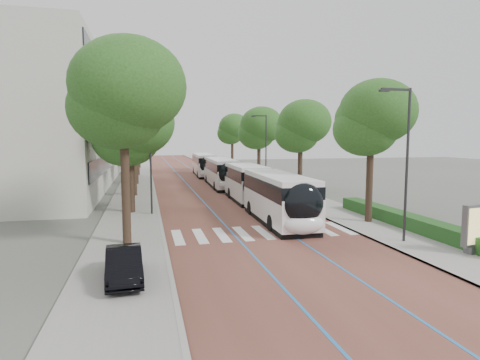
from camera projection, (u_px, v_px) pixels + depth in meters
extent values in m
plane|color=#51544C|center=(265.00, 237.00, 22.65)|extent=(160.00, 160.00, 0.00)
cube|color=brown|center=(189.00, 174.00, 61.35)|extent=(11.00, 140.00, 0.02)
cube|color=gray|center=(138.00, 175.00, 59.62)|extent=(4.00, 140.00, 0.12)
cube|color=gray|center=(236.00, 173.00, 63.07)|extent=(4.00, 140.00, 0.12)
cube|color=gray|center=(151.00, 175.00, 60.06)|extent=(0.20, 140.00, 0.14)
cube|color=gray|center=(225.00, 173.00, 62.63)|extent=(0.20, 140.00, 0.14)
cube|color=silver|center=(178.00, 237.00, 22.51)|extent=(0.55, 3.60, 0.01)
cube|color=silver|center=(200.00, 236.00, 22.80)|extent=(0.55, 3.60, 0.01)
cube|color=silver|center=(222.00, 235.00, 23.09)|extent=(0.55, 3.60, 0.01)
cube|color=silver|center=(243.00, 233.00, 23.37)|extent=(0.55, 3.60, 0.01)
cube|color=silver|center=(263.00, 232.00, 23.66)|extent=(0.55, 3.60, 0.01)
cube|color=silver|center=(283.00, 231.00, 23.95)|extent=(0.55, 3.60, 0.01)
cube|color=silver|center=(303.00, 230.00, 24.24)|extent=(0.55, 3.60, 0.01)
cube|color=silver|center=(322.00, 229.00, 24.52)|extent=(0.55, 3.60, 0.01)
cube|color=silver|center=(340.00, 228.00, 24.81)|extent=(0.55, 3.60, 0.01)
cube|color=#236AB0|center=(178.00, 175.00, 60.98)|extent=(0.12, 126.00, 0.01)
cube|color=#236AB0|center=(199.00, 174.00, 61.72)|extent=(0.12, 126.00, 0.01)
cube|color=#AEACA1|center=(24.00, 125.00, 44.52)|extent=(18.00, 40.00, 14.00)
cube|color=black|center=(110.00, 160.00, 47.02)|extent=(0.12, 38.00, 1.60)
cube|color=black|center=(109.00, 133.00, 46.69)|extent=(0.12, 38.00, 1.60)
cube|color=black|center=(108.00, 105.00, 46.35)|extent=(0.12, 38.00, 1.60)
cube|color=black|center=(108.00, 78.00, 46.04)|extent=(0.12, 38.00, 1.60)
cube|color=#19481A|center=(406.00, 220.00, 24.69)|extent=(1.20, 14.00, 0.80)
cylinder|color=#29292B|center=(407.00, 166.00, 20.88)|extent=(0.14, 0.14, 8.00)
cube|color=#29292B|center=(396.00, 89.00, 20.29)|extent=(1.70, 0.12, 0.12)
cube|color=#29292B|center=(384.00, 91.00, 20.14)|extent=(0.50, 0.20, 0.10)
cylinder|color=#29292B|center=(266.00, 151.00, 45.07)|extent=(0.14, 0.14, 8.00)
cube|color=#29292B|center=(259.00, 116.00, 44.48)|extent=(1.70, 0.12, 0.12)
cube|color=#29292B|center=(253.00, 116.00, 44.33)|extent=(0.50, 0.20, 0.10)
cylinder|color=#29292B|center=(151.00, 158.00, 28.56)|extent=(0.14, 0.14, 8.00)
cylinder|color=black|center=(126.00, 194.00, 20.64)|extent=(0.44, 0.44, 5.37)
ellipsoid|color=#244917|center=(123.00, 98.00, 20.13)|extent=(5.78, 5.78, 4.91)
cylinder|color=black|center=(132.00, 185.00, 29.41)|extent=(0.44, 0.44, 4.32)
ellipsoid|color=#244917|center=(130.00, 131.00, 29.00)|extent=(5.84, 5.84, 4.96)
cylinder|color=black|center=(134.00, 169.00, 38.07)|extent=(0.44, 0.44, 5.24)
ellipsoid|color=#244917|center=(133.00, 119.00, 37.57)|extent=(5.97, 5.97, 5.07)
cylinder|color=black|center=(136.00, 166.00, 47.78)|extent=(0.44, 0.44, 4.56)
ellipsoid|color=#244917|center=(135.00, 131.00, 47.34)|extent=(5.61, 5.61, 4.77)
cylinder|color=black|center=(138.00, 160.00, 59.38)|extent=(0.44, 0.44, 4.76)
ellipsoid|color=#244917|center=(137.00, 130.00, 58.92)|extent=(6.40, 6.40, 5.44)
cylinder|color=black|center=(139.00, 156.00, 73.91)|extent=(0.44, 0.44, 4.43)
ellipsoid|color=#244917|center=(139.00, 134.00, 73.49)|extent=(5.81, 5.81, 4.94)
cylinder|color=black|center=(369.00, 187.00, 26.11)|extent=(0.44, 0.44, 4.72)
ellipsoid|color=#244917|center=(371.00, 121.00, 25.66)|extent=(4.87, 4.87, 4.14)
cylinder|color=black|center=(300.00, 173.00, 37.73)|extent=(0.44, 0.44, 4.58)
ellipsoid|color=#244917|center=(301.00, 128.00, 37.29)|extent=(4.92, 4.92, 4.18)
cylinder|color=black|center=(259.00, 163.00, 51.27)|extent=(0.44, 0.44, 4.68)
ellipsoid|color=#244917|center=(259.00, 130.00, 50.82)|extent=(5.51, 5.51, 4.69)
cylinder|color=black|center=(232.00, 157.00, 66.74)|extent=(0.44, 0.44, 4.85)
ellipsoid|color=#244917|center=(232.00, 130.00, 66.28)|extent=(5.09, 5.09, 4.33)
cylinder|color=black|center=(259.00, 187.00, 31.30)|extent=(2.32, 0.95, 2.30)
cube|color=white|center=(278.00, 204.00, 26.36)|extent=(2.72, 9.42, 1.82)
cube|color=black|center=(278.00, 187.00, 26.24)|extent=(2.76, 9.23, 0.97)
cube|color=white|center=(279.00, 177.00, 26.18)|extent=(2.67, 9.23, 0.31)
cube|color=black|center=(278.00, 220.00, 26.48)|extent=(2.66, 9.04, 0.35)
cube|color=white|center=(246.00, 187.00, 35.55)|extent=(2.68, 7.80, 1.82)
cube|color=black|center=(246.00, 174.00, 35.44)|extent=(2.72, 7.64, 0.97)
cube|color=white|center=(246.00, 167.00, 35.37)|extent=(2.63, 7.64, 0.31)
cube|color=black|center=(246.00, 199.00, 35.67)|extent=(2.63, 7.49, 0.35)
ellipsoid|color=black|center=(303.00, 204.00, 21.88)|extent=(2.38, 1.16, 2.28)
ellipsoid|color=white|center=(303.00, 224.00, 21.95)|extent=(2.37, 1.06, 1.14)
cylinder|color=black|center=(272.00, 223.00, 23.99)|extent=(0.32, 1.01, 1.00)
cylinder|color=black|center=(307.00, 221.00, 24.46)|extent=(0.32, 1.01, 1.00)
cylinder|color=black|center=(230.00, 193.00, 37.02)|extent=(0.32, 1.01, 1.00)
cylinder|color=black|center=(254.00, 192.00, 37.49)|extent=(0.32, 1.01, 1.00)
cylinder|color=black|center=(251.00, 208.00, 29.20)|extent=(0.32, 1.01, 1.00)
cylinder|color=black|center=(280.00, 207.00, 29.67)|extent=(0.32, 1.01, 1.00)
cube|color=white|center=(221.00, 175.00, 46.24)|extent=(2.90, 12.08, 1.82)
cube|color=black|center=(221.00, 166.00, 46.12)|extent=(2.93, 11.84, 0.97)
cube|color=white|center=(221.00, 160.00, 46.05)|extent=(2.84, 11.84, 0.31)
cube|color=black|center=(221.00, 185.00, 46.35)|extent=(2.83, 11.60, 0.35)
ellipsoid|color=black|center=(229.00, 173.00, 40.46)|extent=(2.39, 1.18, 2.28)
ellipsoid|color=white|center=(230.00, 185.00, 40.53)|extent=(2.38, 1.08, 1.14)
cylinder|color=black|center=(215.00, 186.00, 42.59)|extent=(0.33, 1.01, 1.00)
cylinder|color=black|center=(236.00, 185.00, 43.03)|extent=(0.33, 1.01, 1.00)
cylinder|color=black|center=(207.00, 179.00, 49.80)|extent=(0.33, 1.01, 1.00)
cylinder|color=black|center=(225.00, 179.00, 50.25)|extent=(0.33, 1.01, 1.00)
cube|color=white|center=(204.00, 167.00, 59.55)|extent=(3.02, 12.10, 1.82)
cube|color=black|center=(204.00, 159.00, 59.43)|extent=(3.05, 11.86, 0.97)
cube|color=white|center=(204.00, 155.00, 59.36)|extent=(2.96, 11.86, 0.31)
cube|color=black|center=(204.00, 174.00, 59.66)|extent=(2.95, 11.62, 0.35)
ellipsoid|color=black|center=(208.00, 165.00, 53.76)|extent=(2.40, 1.20, 2.28)
ellipsoid|color=white|center=(208.00, 173.00, 53.83)|extent=(2.39, 1.10, 1.14)
cylinder|color=black|center=(198.00, 174.00, 55.90)|extent=(0.34, 1.01, 1.00)
cylinder|color=black|center=(214.00, 174.00, 56.32)|extent=(0.34, 1.01, 1.00)
cylinder|color=black|center=(194.00, 170.00, 63.13)|extent=(0.34, 1.01, 1.00)
cylinder|color=black|center=(209.00, 170.00, 63.55)|extent=(0.34, 1.01, 1.00)
cube|color=#59595B|center=(471.00, 250.00, 18.99)|extent=(0.58, 0.51, 0.35)
cube|color=#59595B|center=(473.00, 226.00, 18.87)|extent=(1.16, 0.47, 1.99)
cube|color=#D7C172|center=(476.00, 226.00, 18.72)|extent=(0.94, 0.16, 1.73)
imported|color=black|center=(124.00, 264.00, 15.38)|extent=(1.55, 3.88, 1.25)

